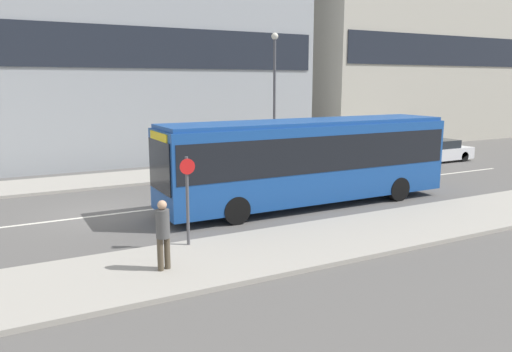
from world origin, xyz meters
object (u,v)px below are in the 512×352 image
(city_bus, at_px, (308,157))
(parked_car_0, at_px, (370,156))
(parked_car_1, at_px, (438,151))
(pedestrian_near_stop, at_px, (163,230))
(street_lamp, at_px, (274,87))
(bus_stop_sign, at_px, (187,194))

(city_bus, relative_size, parked_car_0, 2.49)
(parked_car_0, xyz_separation_m, parked_car_1, (5.13, -0.13, -0.05))
(parked_car_0, bearing_deg, city_bus, -145.04)
(pedestrian_near_stop, bearing_deg, parked_car_0, 17.02)
(parked_car_1, bearing_deg, parked_car_0, 178.57)
(city_bus, distance_m, parked_car_0, 9.61)
(parked_car_0, distance_m, street_lamp, 6.58)
(city_bus, relative_size, parked_car_1, 2.77)
(bus_stop_sign, bearing_deg, pedestrian_near_stop, -128.41)
(city_bus, height_order, bus_stop_sign, city_bus)
(pedestrian_near_stop, bearing_deg, parked_car_1, 9.47)
(bus_stop_sign, height_order, street_lamp, street_lamp)
(city_bus, relative_size, pedestrian_near_stop, 6.64)
(pedestrian_near_stop, bearing_deg, city_bus, 15.05)
(parked_car_1, bearing_deg, street_lamp, 168.99)
(bus_stop_sign, bearing_deg, city_bus, 25.37)
(city_bus, distance_m, parked_car_1, 14.05)
(parked_car_1, xyz_separation_m, street_lamp, (-10.21, 1.99, 3.81))
(parked_car_0, xyz_separation_m, bus_stop_sign, (-13.70, -8.25, 0.94))
(parked_car_1, bearing_deg, pedestrian_near_stop, -154.29)
(city_bus, distance_m, street_lamp, 8.21)
(street_lamp, bearing_deg, bus_stop_sign, -130.46)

